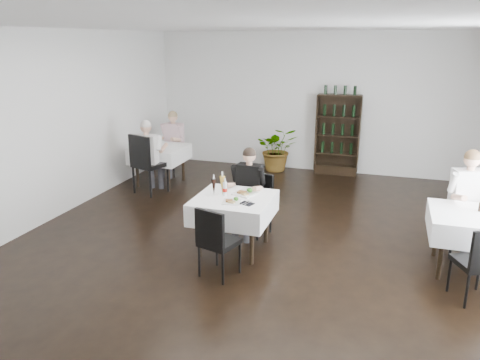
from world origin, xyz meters
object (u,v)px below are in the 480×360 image
at_px(wine_shelf, 338,136).
at_px(potted_tree, 277,149).
at_px(diner_main, 248,186).
at_px(main_table, 234,207).

height_order(wine_shelf, potted_tree, wine_shelf).
relative_size(wine_shelf, diner_main, 1.31).
bearing_deg(wine_shelf, potted_tree, -174.39).
bearing_deg(wine_shelf, main_table, -101.78).
bearing_deg(diner_main, potted_tree, 96.52).
height_order(main_table, diner_main, diner_main).
relative_size(wine_shelf, main_table, 1.70).
bearing_deg(diner_main, main_table, -93.39).
bearing_deg(main_table, wine_shelf, 78.22).
distance_m(main_table, diner_main, 0.57).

